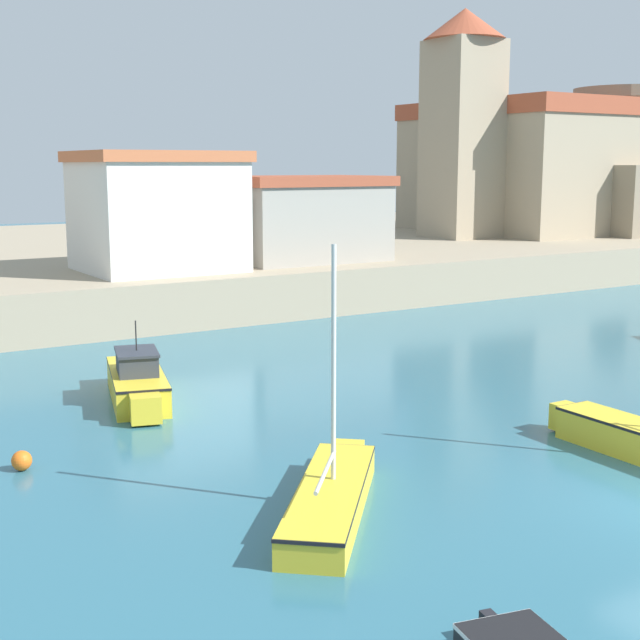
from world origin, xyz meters
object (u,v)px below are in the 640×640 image
mooring_buoy (22,461)px  harbor_shed_near_wharf (304,218)px  fortress (620,183)px  harbor_shed_mid_row (157,211)px  motorboat_yellow_6 (137,382)px  church (510,160)px  sailboat_yellow_0 (331,495)px

mooring_buoy → harbor_shed_near_wharf: (18.95, 18.69, 4.10)m
fortress → harbor_shed_mid_row: size_ratio=1.91×
motorboat_yellow_6 → harbor_shed_mid_row: 16.12m
mooring_buoy → fortress: (50.95, 25.24, 5.45)m
harbor_shed_mid_row → church: bearing=16.4°
motorboat_yellow_6 → mooring_buoy: bearing=-135.4°
sailboat_yellow_0 → fortress: bearing=34.0°
harbor_shed_mid_row → sailboat_yellow_0: bearing=-104.2°
harbor_shed_near_wharf → harbor_shed_mid_row: 8.02m
mooring_buoy → harbor_shed_mid_row: harbor_shed_mid_row is taller
motorboat_yellow_6 → fortress: fortress is taller
fortress → harbor_shed_near_wharf: fortress is taller
sailboat_yellow_0 → motorboat_yellow_6: sailboat_yellow_0 is taller
fortress → sailboat_yellow_0: bearing=-146.0°
motorboat_yellow_6 → fortress: size_ratio=0.41×
sailboat_yellow_0 → fortress: 56.02m
motorboat_yellow_6 → mooring_buoy: size_ratio=11.75×
church → fortress: 9.62m
harbor_shed_near_wharf → church: bearing=21.5°
mooring_buoy → church: (41.80, 27.68, 7.14)m
church → harbor_shed_mid_row: 32.26m
sailboat_yellow_0 → mooring_buoy: size_ratio=11.60×
motorboat_yellow_6 → mooring_buoy: (-4.52, -4.46, -0.35)m
mooring_buoy → harbor_shed_mid_row: 22.07m
church → fortress: bearing=-14.9°
fortress → harbor_shed_near_wharf: 32.69m
fortress → mooring_buoy: bearing=-153.6°
harbor_shed_near_wharf → harbor_shed_mid_row: harbor_shed_mid_row is taller
church → mooring_buoy: bearing=-146.5°
sailboat_yellow_0 → harbor_shed_near_wharf: bearing=60.0°
motorboat_yellow_6 → harbor_shed_near_wharf: harbor_shed_near_wharf is taller
sailboat_yellow_0 → harbor_shed_near_wharf: harbor_shed_near_wharf is taller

